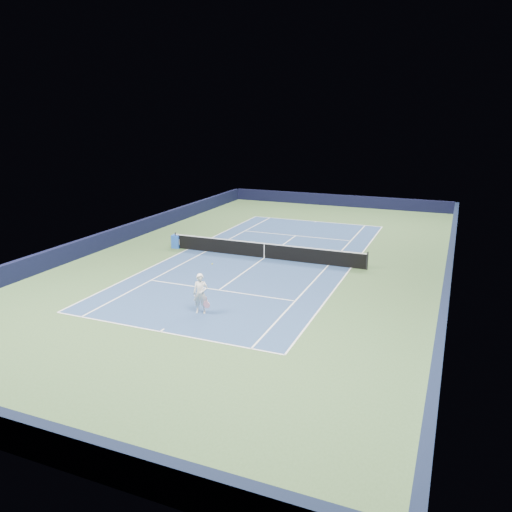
% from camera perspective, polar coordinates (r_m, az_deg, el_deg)
% --- Properties ---
extents(ground, '(40.00, 40.00, 0.00)m').
position_cam_1_polar(ground, '(31.29, 0.95, -0.23)').
color(ground, '#39562F').
rests_on(ground, ground).
extents(wall_far, '(22.00, 0.35, 1.10)m').
position_cam_1_polar(wall_far, '(49.73, 9.37, 6.29)').
color(wall_far, black).
rests_on(wall_far, ground).
extents(wall_right, '(0.35, 40.00, 1.10)m').
position_cam_1_polar(wall_right, '(29.17, 21.18, -1.43)').
color(wall_right, '#101932').
rests_on(wall_right, ground).
extents(wall_left, '(0.35, 40.00, 1.10)m').
position_cam_1_polar(wall_left, '(36.38, -15.14, 2.42)').
color(wall_left, black).
rests_on(wall_left, ground).
extents(court_surface, '(10.97, 23.77, 0.01)m').
position_cam_1_polar(court_surface, '(31.29, 0.95, -0.23)').
color(court_surface, navy).
rests_on(court_surface, ground).
extents(baseline_far, '(10.97, 0.08, 0.00)m').
position_cam_1_polar(baseline_far, '(42.26, 6.86, 3.95)').
color(baseline_far, white).
rests_on(baseline_far, ground).
extents(baseline_near, '(10.97, 0.08, 0.00)m').
position_cam_1_polar(baseline_near, '(21.33, -10.91, -8.48)').
color(baseline_near, white).
rests_on(baseline_near, ground).
extents(sideline_doubles_right, '(0.08, 23.77, 0.00)m').
position_cam_1_polar(sideline_doubles_right, '(29.82, 10.81, -1.33)').
color(sideline_doubles_right, white).
rests_on(sideline_doubles_right, ground).
extents(sideline_doubles_left, '(0.08, 23.77, 0.00)m').
position_cam_1_polar(sideline_doubles_left, '(33.60, -7.79, 0.78)').
color(sideline_doubles_left, white).
rests_on(sideline_doubles_left, ground).
extents(sideline_singles_right, '(0.08, 23.77, 0.00)m').
position_cam_1_polar(sideline_singles_right, '(30.10, 8.26, -1.04)').
color(sideline_singles_right, white).
rests_on(sideline_singles_right, ground).
extents(sideline_singles_left, '(0.08, 23.77, 0.00)m').
position_cam_1_polar(sideline_singles_left, '(32.96, -5.73, 0.54)').
color(sideline_singles_left, white).
rests_on(sideline_singles_left, ground).
extents(service_line_far, '(8.23, 0.08, 0.00)m').
position_cam_1_polar(service_line_far, '(37.13, 4.56, 2.33)').
color(service_line_far, white).
rests_on(service_line_far, ground).
extents(service_line_near, '(8.23, 0.08, 0.00)m').
position_cam_1_polar(service_line_near, '(25.73, -4.27, -3.90)').
color(service_line_near, white).
rests_on(service_line_near, ground).
extents(center_service_line, '(0.08, 12.80, 0.00)m').
position_cam_1_polar(center_service_line, '(31.29, 0.95, -0.22)').
color(center_service_line, white).
rests_on(center_service_line, ground).
extents(center_mark_far, '(0.08, 0.30, 0.00)m').
position_cam_1_polar(center_mark_far, '(42.12, 6.80, 3.91)').
color(center_mark_far, white).
rests_on(center_mark_far, ground).
extents(center_mark_near, '(0.08, 0.30, 0.00)m').
position_cam_1_polar(center_mark_near, '(21.45, -10.69, -8.33)').
color(center_mark_near, white).
rests_on(center_mark_near, ground).
extents(tennis_net, '(12.90, 0.10, 1.07)m').
position_cam_1_polar(tennis_net, '(31.16, 0.96, 0.66)').
color(tennis_net, black).
rests_on(tennis_net, ground).
extents(sponsor_cube, '(0.61, 0.55, 0.89)m').
position_cam_1_polar(sponsor_cube, '(34.00, -9.10, 1.66)').
color(sponsor_cube, blue).
rests_on(sponsor_cube, ground).
extents(tennis_player, '(0.87, 1.34, 2.09)m').
position_cam_1_polar(tennis_player, '(22.63, -6.35, -4.30)').
color(tennis_player, white).
rests_on(tennis_player, ground).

